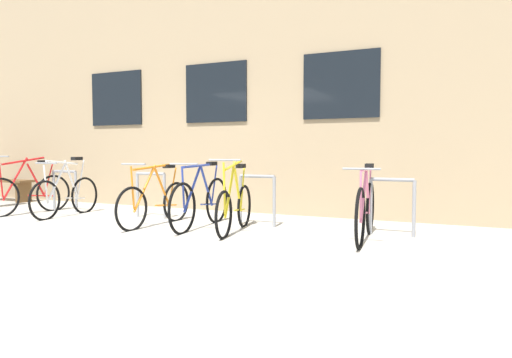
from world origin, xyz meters
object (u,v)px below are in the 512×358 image
object	(u,v)px
bicycle_blue	(201,201)
bicycle_pink	(366,210)
bicycle_red	(28,193)
bicycle_white	(66,195)
bicycle_yellow	(235,206)
wooden_bench	(6,186)
bicycle_orange	(155,202)

from	to	relation	value
bicycle_blue	bicycle_pink	bearing A→B (deg)	0.89
bicycle_red	bicycle_white	bearing A→B (deg)	4.28
bicycle_blue	bicycle_pink	size ratio (longest dim) A/B	1.01
bicycle_yellow	bicycle_pink	distance (m)	1.81
bicycle_red	wooden_bench	world-z (taller)	bicycle_red
bicycle_white	wooden_bench	bearing A→B (deg)	159.05
bicycle_orange	bicycle_yellow	bearing A→B (deg)	0.44
bicycle_yellow	bicycle_pink	size ratio (longest dim) A/B	0.89
bicycle_white	wooden_bench	distance (m)	3.37
bicycle_blue	bicycle_white	bearing A→B (deg)	179.00
bicycle_red	wooden_bench	bearing A→B (deg)	150.90
bicycle_yellow	bicycle_red	world-z (taller)	bicycle_red
bicycle_red	bicycle_pink	xyz separation A→B (m)	(6.09, 0.05, 0.01)
bicycle_red	bicycle_blue	bearing A→B (deg)	0.25
bicycle_blue	bicycle_orange	distance (m)	0.75
bicycle_blue	bicycle_red	bearing A→B (deg)	-179.75
bicycle_pink	bicycle_yellow	bearing A→B (deg)	-175.20
bicycle_red	bicycle_blue	distance (m)	3.66
bicycle_yellow	bicycle_pink	xyz separation A→B (m)	(1.81, 0.15, 0.03)
bicycle_yellow	wooden_bench	distance (m)	6.71
bicycle_pink	wooden_bench	xyz separation A→B (m)	(-8.38, 1.22, -0.04)
bicycle_orange	bicycle_blue	bearing A→B (deg)	9.58
wooden_bench	bicycle_blue	bearing A→B (deg)	-11.92
bicycle_yellow	wooden_bench	bearing A→B (deg)	168.23
bicycle_red	bicycle_orange	distance (m)	2.93
bicycle_white	bicycle_pink	world-z (taller)	bicycle_white
bicycle_white	bicycle_blue	world-z (taller)	bicycle_white
bicycle_white	bicycle_orange	xyz separation A→B (m)	(2.06, -0.17, -0.01)
bicycle_red	bicycle_pink	distance (m)	6.10
bicycle_red	bicycle_orange	size ratio (longest dim) A/B	1.01
bicycle_yellow	bicycle_blue	size ratio (longest dim) A/B	0.88
bicycle_yellow	bicycle_white	world-z (taller)	same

